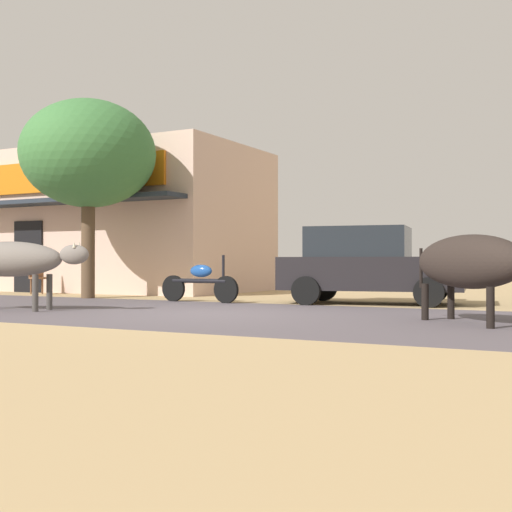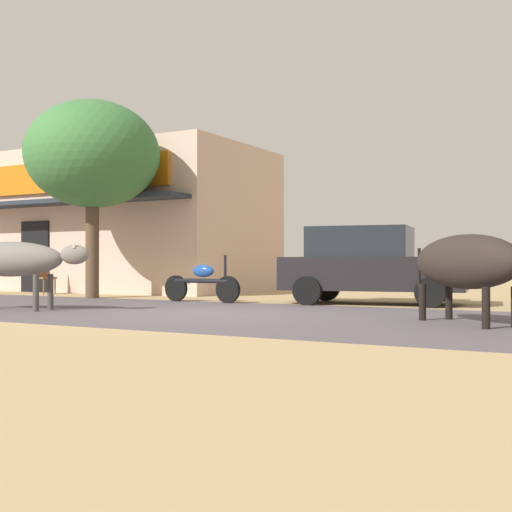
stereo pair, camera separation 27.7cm
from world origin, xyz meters
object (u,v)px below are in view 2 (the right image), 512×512
at_px(cow_far_dark, 469,262).
at_px(cafe_chair_near_tree, 45,276).
at_px(roadside_tree, 92,155).
at_px(cow_near_brown, 13,260).
at_px(parked_hatchback_car, 370,265).
at_px(parked_motorcycle, 202,281).

xyz_separation_m(cow_far_dark, cafe_chair_near_tree, (-12.28, 3.67, -0.38)).
height_order(roadside_tree, cow_far_dark, roadside_tree).
bearing_deg(cow_near_brown, parked_hatchback_car, 43.46).
xyz_separation_m(cow_near_brown, cafe_chair_near_tree, (-4.23, 4.82, -0.42)).
bearing_deg(cafe_chair_near_tree, cow_near_brown, -48.76).
xyz_separation_m(roadside_tree, cow_near_brown, (1.61, -3.88, -2.62)).
xyz_separation_m(parked_hatchback_car, cow_far_dark, (2.83, -3.80, 0.05)).
relative_size(parked_hatchback_car, cow_far_dark, 1.67).
xyz_separation_m(parked_motorcycle, cafe_chair_near_tree, (-5.99, 1.09, 0.05)).
height_order(cow_near_brown, cafe_chair_near_tree, cow_near_brown).
xyz_separation_m(parked_motorcycle, cow_far_dark, (6.28, -2.58, 0.43)).
bearing_deg(cow_near_brown, roadside_tree, 112.50).
distance_m(cow_near_brown, cafe_chair_near_tree, 6.43).
distance_m(parked_motorcycle, cafe_chair_near_tree, 6.09).
xyz_separation_m(cow_near_brown, cow_far_dark, (8.05, 1.15, -0.04)).
distance_m(roadside_tree, cow_near_brown, 4.95).
bearing_deg(roadside_tree, cow_far_dark, -15.81).
bearing_deg(parked_motorcycle, parked_hatchback_car, 19.47).
relative_size(cow_near_brown, cafe_chair_near_tree, 2.99).
distance_m(roadside_tree, cafe_chair_near_tree, 4.12).
bearing_deg(cafe_chair_near_tree, parked_hatchback_car, 0.78).
relative_size(parked_motorcycle, cafe_chair_near_tree, 2.18).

